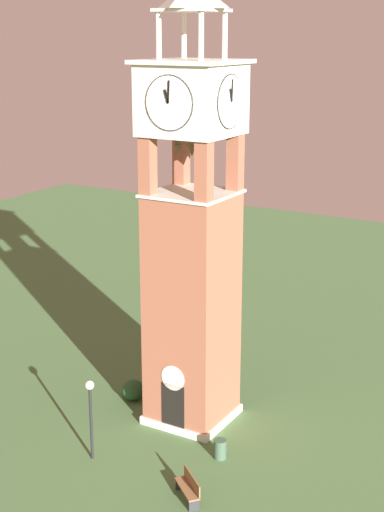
# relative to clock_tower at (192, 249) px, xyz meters

# --- Properties ---
(ground) EXTENTS (80.00, 80.00, 0.00)m
(ground) POSITION_rel_clock_tower_xyz_m (-0.00, 0.00, -7.79)
(ground) COLOR #476B3D
(clock_tower) EXTENTS (3.74, 3.74, 18.63)m
(clock_tower) POSITION_rel_clock_tower_xyz_m (0.00, 0.00, 0.00)
(clock_tower) COLOR #93543D
(clock_tower) RESTS_ON ground
(park_bench) EXTENTS (1.52, 1.36, 0.95)m
(park_bench) POSITION_rel_clock_tower_xyz_m (3.04, -5.40, -7.31)
(park_bench) COLOR brown
(park_bench) RESTS_ON ground
(lamp_post) EXTENTS (0.36, 0.36, 3.39)m
(lamp_post) POSITION_rel_clock_tower_xyz_m (-1.73, -4.95, -5.40)
(lamp_post) COLOR black
(lamp_post) RESTS_ON ground
(trash_bin) EXTENTS (0.52, 0.52, 0.80)m
(trash_bin) POSITION_rel_clock_tower_xyz_m (2.68, -2.33, -7.39)
(trash_bin) COLOR #38513D
(trash_bin) RESTS_ON ground
(shrub_near_entry) EXTENTS (1.06, 1.06, 0.96)m
(shrub_near_entry) POSITION_rel_clock_tower_xyz_m (-3.23, 0.12, -7.31)
(shrub_near_entry) COLOR #28562D
(shrub_near_entry) RESTS_ON ground
(shrub_left_of_tower) EXTENTS (1.17, 1.17, 0.63)m
(shrub_left_of_tower) POSITION_rel_clock_tower_xyz_m (-0.67, 2.72, -7.48)
(shrub_left_of_tower) COLOR #28562D
(shrub_left_of_tower) RESTS_ON ground
(shrub_behind_bench) EXTENTS (1.06, 1.06, 0.65)m
(shrub_behind_bench) POSITION_rel_clock_tower_xyz_m (-3.39, 0.35, -7.47)
(shrub_behind_bench) COLOR #28562D
(shrub_behind_bench) RESTS_ON ground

